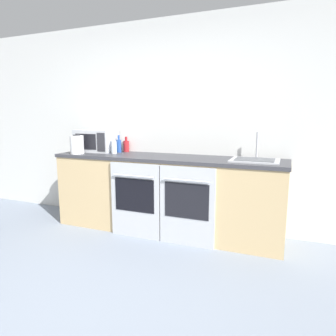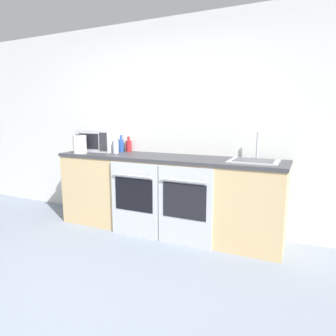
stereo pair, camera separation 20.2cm
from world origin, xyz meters
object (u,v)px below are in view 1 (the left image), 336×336
at_px(bottle_clear, 114,147).
at_px(bottle_blue, 119,146).
at_px(oven_right, 187,206).
at_px(bottle_red, 126,146).
at_px(oven_left, 135,200).
at_px(microwave, 96,141).
at_px(kettle, 77,145).
at_px(sink, 255,160).

height_order(bottle_clear, bottle_blue, bottle_blue).
distance_m(oven_right, bottle_red, 1.32).
distance_m(oven_left, microwave, 1.11).
relative_size(bottle_clear, kettle, 0.91).
height_order(oven_left, kettle, kettle).
relative_size(oven_right, bottle_clear, 3.97).
xyz_separation_m(bottle_red, kettle, (-0.47, -0.43, 0.04)).
relative_size(oven_right, kettle, 3.63).
bearing_deg(kettle, oven_right, -5.01).
xyz_separation_m(oven_left, kettle, (-0.89, 0.13, 0.60)).
bearing_deg(kettle, bottle_clear, 22.88).
bearing_deg(microwave, kettle, -106.85).
xyz_separation_m(oven_right, bottle_red, (-1.05, 0.56, 0.57)).
height_order(microwave, bottle_clear, microwave).
xyz_separation_m(oven_right, kettle, (-1.52, 0.13, 0.60)).
bearing_deg(bottle_red, oven_left, -53.09).
bearing_deg(oven_right, microwave, 163.61).
height_order(microwave, kettle, microwave).
distance_m(bottle_clear, kettle, 0.47).
relative_size(oven_left, oven_right, 1.00).
xyz_separation_m(oven_right, bottle_blue, (-1.11, 0.47, 0.57)).
xyz_separation_m(oven_right, microwave, (-1.44, 0.42, 0.63)).
xyz_separation_m(oven_right, sink, (0.65, 0.33, 0.50)).
height_order(bottle_blue, bottle_red, bottle_blue).
xyz_separation_m(oven_left, bottle_blue, (-0.48, 0.47, 0.57)).
distance_m(bottle_blue, bottle_red, 0.11).
height_order(oven_right, kettle, kettle).
xyz_separation_m(microwave, bottle_clear, (0.35, -0.11, -0.06)).
relative_size(oven_right, bottle_red, 4.33).
bearing_deg(bottle_clear, bottle_blue, 97.58).
bearing_deg(bottle_red, bottle_blue, -123.42).
xyz_separation_m(bottle_clear, bottle_red, (0.04, 0.24, -0.01)).
height_order(oven_left, sink, sink).
bearing_deg(kettle, bottle_red, 42.13).
bearing_deg(oven_left, bottle_red, 126.91).
bearing_deg(sink, bottle_blue, 175.44).
distance_m(bottle_clear, bottle_blue, 0.16).
relative_size(bottle_clear, bottle_blue, 0.97).
distance_m(bottle_red, sink, 1.72).
distance_m(microwave, bottle_blue, 0.33).
height_order(microwave, sink, sink).
bearing_deg(microwave, bottle_clear, -17.13).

